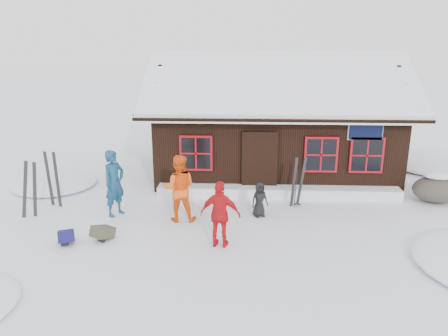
% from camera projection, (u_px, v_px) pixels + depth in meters
% --- Properties ---
extents(ground, '(120.00, 120.00, 0.00)m').
position_uv_depth(ground, '(228.00, 225.00, 11.73)').
color(ground, white).
rests_on(ground, ground).
extents(mountain_hut, '(8.90, 6.09, 4.42)m').
position_uv_depth(mountain_hut, '(274.00, 130.00, 15.97)').
color(mountain_hut, black).
rests_on(mountain_hut, ground).
extents(snow_drift, '(7.60, 0.60, 0.35)m').
position_uv_depth(snow_drift, '(278.00, 192.00, 13.76)').
color(snow_drift, white).
rests_on(snow_drift, ground).
extents(snow_mounds, '(20.60, 13.20, 0.48)m').
position_uv_depth(snow_mounds, '(284.00, 201.00, 13.44)').
color(snow_mounds, white).
rests_on(snow_mounds, ground).
extents(skier_teal, '(0.74, 0.82, 1.89)m').
position_uv_depth(skier_teal, '(114.00, 183.00, 12.16)').
color(skier_teal, navy).
rests_on(skier_teal, ground).
extents(skier_orange_left, '(0.93, 0.74, 1.86)m').
position_uv_depth(skier_orange_left, '(179.00, 188.00, 11.81)').
color(skier_orange_left, '#F55911').
rests_on(skier_orange_left, ground).
extents(skier_orange_right, '(1.02, 0.56, 1.65)m').
position_uv_depth(skier_orange_right, '(220.00, 214.00, 10.34)').
color(skier_orange_right, red).
rests_on(skier_orange_right, ground).
extents(skier_crouched, '(0.58, 0.50, 1.00)m').
position_uv_depth(skier_crouched, '(260.00, 200.00, 12.19)').
color(skier_crouched, black).
rests_on(skier_crouched, ground).
extents(boulder, '(1.47, 1.10, 0.85)m').
position_uv_depth(boulder, '(437.00, 188.00, 13.27)').
color(boulder, '#514840').
rests_on(boulder, ground).
extents(ski_pair_left, '(0.60, 0.14, 1.68)m').
position_uv_depth(ski_pair_left, '(30.00, 190.00, 12.05)').
color(ski_pair_left, black).
rests_on(ski_pair_left, ground).
extents(ski_pair_mid, '(0.43, 0.15, 1.72)m').
position_uv_depth(ski_pair_mid, '(53.00, 180.00, 12.87)').
color(ski_pair_mid, black).
rests_on(ski_pair_mid, ground).
extents(ski_pair_right, '(0.47, 0.23, 1.53)m').
position_uv_depth(ski_pair_right, '(298.00, 182.00, 12.96)').
color(ski_pair_right, black).
rests_on(ski_pair_right, ground).
extents(ski_poles, '(0.21, 0.10, 1.17)m').
position_uv_depth(ski_poles, '(298.00, 189.00, 12.86)').
color(ski_poles, black).
rests_on(ski_poles, ground).
extents(backpack_blue, '(0.53, 0.60, 0.27)m').
position_uv_depth(backpack_blue, '(66.00, 238.00, 10.67)').
color(backpack_blue, '#15124F').
rests_on(backpack_blue, ground).
extents(backpack_olive, '(0.59, 0.63, 0.28)m').
position_uv_depth(backpack_olive, '(103.00, 234.00, 10.87)').
color(backpack_olive, '#3E402E').
rests_on(backpack_olive, ground).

